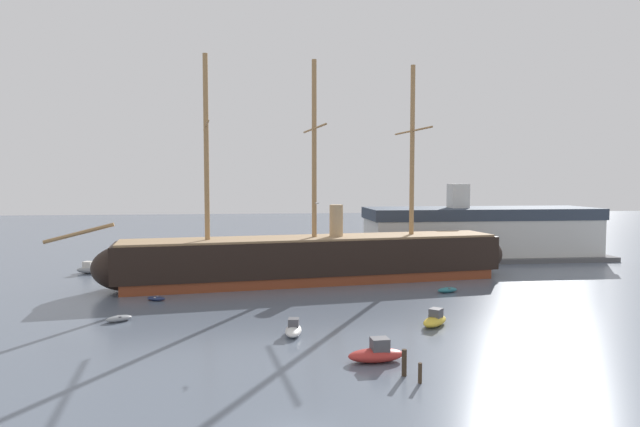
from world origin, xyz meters
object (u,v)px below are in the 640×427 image
dinghy_alongside_stern (447,290)px  motorboat_far_right (471,268)px  tall_ship (314,258)px  dockside_warehouse_right (480,233)px  dinghy_alongside_bow (156,299)px  motorboat_far_left (90,269)px  motorboat_foreground_right (377,353)px  dinghy_distant_centre (269,263)px  motorboat_mid_right (435,320)px  mooring_piling_nearest (404,363)px  mooring_piling_left_pair (420,373)px  motorboat_near_centre (293,329)px  dinghy_mid_left (119,319)px  seagull_in_flight (317,203)px

dinghy_alongside_stern → motorboat_far_right: 16.64m
tall_ship → dockside_warehouse_right: (32.56, 19.22, 1.26)m
dinghy_alongside_bow → motorboat_far_left: (-13.55, 20.41, 0.39)m
motorboat_foreground_right → dinghy_distant_centre: motorboat_foreground_right is taller
motorboat_mid_right → motorboat_far_right: size_ratio=0.84×
motorboat_foreground_right → dinghy_alongside_stern: 28.70m
motorboat_foreground_right → mooring_piling_nearest: 3.54m
dinghy_alongside_stern → mooring_piling_left_pair: bearing=-113.4°
motorboat_near_centre → mooring_piling_left_pair: (8.11, -12.89, 0.20)m
dinghy_mid_left → seagull_in_flight: (20.50, 1.74, 11.56)m
dinghy_alongside_bow → dinghy_distant_centre: (14.04, 25.94, 0.03)m
dinghy_mid_left → dinghy_alongside_stern: dinghy_alongside_stern is taller
motorboat_near_centre → seagull_in_flight: size_ratio=3.65×
motorboat_mid_right → seagull_in_flight: (-10.90, 6.99, 11.28)m
motorboat_near_centre → seagull_in_flight: seagull_in_flight is taller
dinghy_alongside_bow → dinghy_distant_centre: dinghy_distant_centre is taller
dinghy_mid_left → seagull_in_flight: bearing=4.9°
tall_ship → dinghy_mid_left: size_ratio=22.70×
motorboat_foreground_right → motorboat_near_centre: size_ratio=1.23×
mooring_piling_nearest → seagull_in_flight: bearing=101.8°
dinghy_distant_centre → mooring_piling_nearest: bearing=-80.8°
motorboat_foreground_right → dinghy_alongside_bow: (-21.32, 24.17, -0.40)m
motorboat_far_left → tall_ship: bearing=-17.9°
motorboat_near_centre → motorboat_mid_right: bearing=6.3°
motorboat_near_centre → dinghy_alongside_stern: size_ratio=1.23×
seagull_in_flight → mooring_piling_left_pair: bearing=-77.1°
motorboat_far_right → seagull_in_flight: seagull_in_flight is taller
tall_ship → mooring_piling_left_pair: bearing=-84.9°
motorboat_mid_right → seagull_in_flight: 17.17m
motorboat_foreground_right → dockside_warehouse_right: 61.61m
dinghy_alongside_bow → mooring_piling_nearest: bearing=-50.4°
motorboat_foreground_right → dinghy_distant_centre: (-7.28, 50.10, -0.37)m
motorboat_far_left → dinghy_alongside_bow: bearing=-56.4°
dinghy_alongside_stern → motorboat_far_right: size_ratio=0.63×
dinghy_distant_centre → motorboat_far_right: bearing=-20.3°
motorboat_mid_right → mooring_piling_left_pair: size_ratio=2.81×
tall_ship → seagull_in_flight: size_ratio=62.23×
dinghy_alongside_stern → dinghy_alongside_bow: bearing=-179.3°
dinghy_distant_centre → motorboat_far_left: bearing=-168.7°
tall_ship → mooring_piling_left_pair: (3.42, -38.51, -2.64)m
motorboat_far_left → mooring_piling_nearest: 60.00m
dinghy_mid_left → dockside_warehouse_right: (54.55, 38.05, 4.31)m
dockside_warehouse_right → motorboat_foreground_right: bearing=-120.5°
dinghy_alongside_bow → seagull_in_flight: seagull_in_flight is taller
motorboat_far_left → dinghy_distant_centre: (27.59, 5.52, -0.36)m
tall_ship → motorboat_far_left: (-33.52, 10.83, -2.71)m
dinghy_alongside_bow → motorboat_far_left: size_ratio=0.51×
dinghy_distant_centre → mooring_piling_left_pair: mooring_piling_left_pair is taller
motorboat_foreground_right → dockside_warehouse_right: (31.21, 52.97, 3.96)m
motorboat_near_centre → dinghy_mid_left: (-17.30, 6.79, -0.22)m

